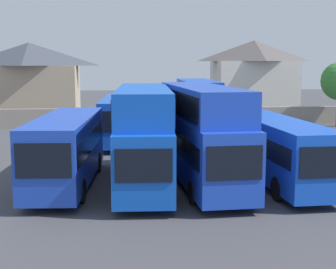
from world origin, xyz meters
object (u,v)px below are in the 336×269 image
(bus_7, at_px, (198,107))
(house_terrace_centre, at_px, (254,78))
(bus_1, at_px, (66,147))
(house_terrace_left, at_px, (30,80))
(bus_2, at_px, (144,131))
(bus_4, at_px, (276,146))
(bus_6, at_px, (167,117))
(bus_5, at_px, (120,118))
(bus_3, at_px, (202,129))

(bus_7, relative_size, house_terrace_centre, 1.10)
(bus_1, distance_m, house_terrace_left, 32.99)
(bus_2, distance_m, house_terrace_centre, 35.21)
(bus_4, height_order, bus_6, bus_6)
(bus_2, height_order, bus_7, bus_2)
(bus_5, distance_m, house_terrace_left, 21.50)
(bus_7, relative_size, house_terrace_left, 0.94)
(bus_5, bearing_deg, bus_2, 8.08)
(bus_5, bearing_deg, house_terrace_centre, 142.93)
(bus_4, xyz_separation_m, bus_6, (-4.41, 13.39, 0.12))
(bus_6, bearing_deg, house_terrace_centre, 144.65)
(bus_4, bearing_deg, bus_5, -151.62)
(bus_5, distance_m, bus_7, 6.14)
(bus_6, bearing_deg, house_terrace_left, -146.75)
(bus_2, height_order, bus_4, bus_2)
(bus_3, bearing_deg, bus_6, 178.83)
(bus_1, height_order, bus_2, bus_2)
(house_terrace_left, bearing_deg, bus_2, -70.66)
(bus_1, distance_m, bus_5, 13.45)
(bus_3, xyz_separation_m, bus_6, (-0.54, 13.44, -0.82))
(bus_7, distance_m, house_terrace_left, 24.84)
(house_terrace_left, bearing_deg, house_terrace_centre, -0.36)
(bus_2, xyz_separation_m, house_terrace_centre, (14.31, 32.13, 1.68))
(bus_4, height_order, house_terrace_left, house_terrace_left)
(bus_5, relative_size, bus_7, 1.03)
(bus_4, distance_m, bus_7, 13.61)
(bus_4, bearing_deg, bus_2, -92.35)
(bus_2, distance_m, bus_6, 13.69)
(bus_3, xyz_separation_m, bus_7, (1.87, 13.49, -0.10))
(bus_6, relative_size, house_terrace_centre, 1.08)
(bus_1, bearing_deg, bus_2, 90.47)
(bus_4, relative_size, bus_6, 1.10)
(house_terrace_centre, bearing_deg, bus_4, -103.11)
(house_terrace_left, bearing_deg, bus_1, -76.91)
(bus_1, xyz_separation_m, house_terrace_centre, (18.18, 31.89, 2.46))
(bus_3, distance_m, house_terrace_centre, 34.10)
(bus_5, relative_size, bus_6, 1.04)
(bus_3, relative_size, bus_7, 1.10)
(bus_3, height_order, house_terrace_left, house_terrace_left)
(bus_4, xyz_separation_m, house_terrace_centre, (7.47, 32.07, 2.59))
(bus_1, xyz_separation_m, bus_3, (6.84, -0.22, 0.82))
(bus_6, xyz_separation_m, bus_7, (2.41, 0.05, 0.72))
(bus_3, height_order, bus_5, bus_3)
(bus_1, height_order, bus_7, bus_7)
(bus_2, distance_m, bus_4, 6.90)
(bus_2, height_order, bus_5, bus_2)
(bus_1, relative_size, house_terrace_left, 0.94)
(bus_2, bearing_deg, house_terrace_centre, 158.70)
(bus_5, height_order, house_terrace_centre, house_terrace_centre)
(bus_4, xyz_separation_m, bus_7, (-2.00, 13.44, 0.84))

